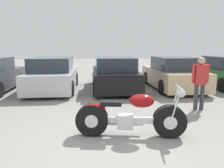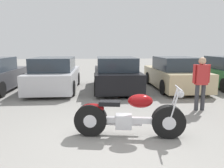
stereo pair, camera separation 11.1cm
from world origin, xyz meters
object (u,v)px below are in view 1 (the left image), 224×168
at_px(motorcycle, 130,116).
at_px(parked_car_silver, 53,75).
at_px(parked_car_champagne, 173,74).
at_px(parked_car_black, 114,75).
at_px(person_standing, 200,79).

height_order(motorcycle, parked_car_silver, parked_car_silver).
bearing_deg(parked_car_champagne, parked_car_black, 179.01).
relative_size(motorcycle, person_standing, 1.47).
distance_m(parked_car_silver, person_standing, 5.98).
height_order(motorcycle, parked_car_black, parked_car_black).
xyz_separation_m(parked_car_silver, parked_car_champagne, (5.32, -0.10, 0.00)).
bearing_deg(parked_car_silver, motorcycle, -64.92).
bearing_deg(parked_car_black, person_standing, -57.15).
xyz_separation_m(parked_car_silver, person_standing, (4.86, -3.47, 0.28)).
height_order(motorcycle, person_standing, person_standing).
bearing_deg(motorcycle, person_standing, 35.85).
bearing_deg(person_standing, parked_car_champagne, 82.34).
relative_size(parked_car_black, parked_car_champagne, 1.00).
height_order(parked_car_champagne, person_standing, person_standing).
xyz_separation_m(parked_car_champagne, person_standing, (-0.45, -3.37, 0.28)).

